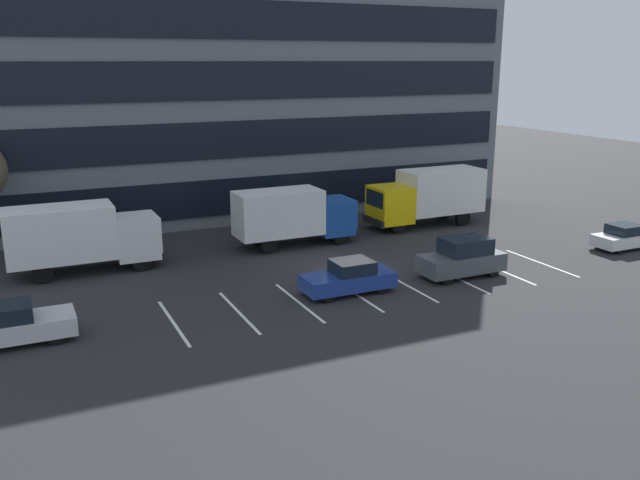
% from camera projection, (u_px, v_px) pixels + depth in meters
% --- Properties ---
extents(ground_plane, '(120.00, 120.00, 0.00)m').
position_uv_depth(ground_plane, '(352.00, 272.00, 33.95)').
color(ground_plane, '#262628').
extents(office_building, '(37.25, 12.19, 21.60)m').
position_uv_depth(office_building, '(234.00, 54.00, 46.82)').
color(office_building, slate).
rests_on(office_building, ground_plane).
extents(lot_markings, '(19.74, 5.40, 0.01)m').
position_uv_depth(lot_markings, '(381.00, 289.00, 31.43)').
color(lot_markings, silver).
rests_on(lot_markings, ground_plane).
extents(box_truck_white, '(7.46, 2.47, 3.46)m').
position_uv_depth(box_truck_white, '(80.00, 235.00, 33.43)').
color(box_truck_white, white).
rests_on(box_truck_white, ground_plane).
extents(box_truck_blue, '(7.10, 2.35, 3.29)m').
position_uv_depth(box_truck_blue, '(293.00, 214.00, 38.36)').
color(box_truck_blue, '#194799').
rests_on(box_truck_blue, ground_plane).
extents(box_truck_yellow, '(7.76, 2.57, 3.60)m').
position_uv_depth(box_truck_yellow, '(428.00, 195.00, 43.08)').
color(box_truck_yellow, yellow).
rests_on(box_truck_yellow, ground_plane).
extents(suv_charcoal, '(4.29, 1.82, 1.94)m').
position_uv_depth(suv_charcoal, '(462.00, 258.00, 33.10)').
color(suv_charcoal, '#474C51').
rests_on(suv_charcoal, ground_plane).
extents(sedan_silver, '(4.41, 1.84, 1.58)m').
position_uv_depth(sedan_silver, '(12.00, 325.00, 25.21)').
color(sedan_silver, silver).
rests_on(sedan_silver, ground_plane).
extents(sedan_navy, '(4.28, 1.79, 1.53)m').
position_uv_depth(sedan_navy, '(349.00, 278.00, 30.77)').
color(sedan_navy, navy).
rests_on(sedan_navy, ground_plane).
extents(sedan_white, '(3.95, 1.65, 1.41)m').
position_uv_depth(sedan_white, '(625.00, 237.00, 38.08)').
color(sedan_white, white).
rests_on(sedan_white, ground_plane).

